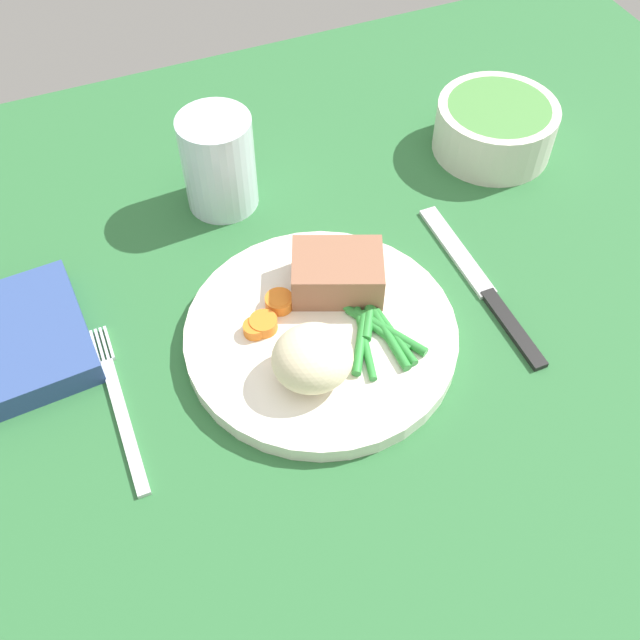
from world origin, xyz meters
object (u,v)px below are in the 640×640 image
water_glass (219,168)px  salad_bowl (495,125)px  napkin (22,340)px  fork (120,406)px  dinner_plate (320,333)px  meat_portion (337,273)px  knife (482,286)px

water_glass → salad_bowl: bearing=-6.2°
salad_bowl → napkin: bearing=-171.0°
fork → water_glass: (15.10, 19.93, 4.04)cm
napkin → fork: bearing=-55.8°
dinner_plate → meat_portion: (3.12, 3.65, 2.58)cm
salad_bowl → knife: bearing=-122.7°
dinner_plate → fork: (-17.47, -0.26, -0.60)cm
dinner_plate → napkin: 25.01cm
salad_bowl → dinner_plate: bearing=-148.1°
fork → salad_bowl: salad_bowl is taller
knife → water_glass: (-18.17, 19.96, 4.04)cm
water_glass → dinner_plate: bearing=-83.2°
water_glass → meat_portion: bearing=-71.1°
dinner_plate → knife: (15.80, -0.29, -0.60)cm
water_glass → napkin: size_ratio=0.76×
napkin → meat_portion: bearing=-10.6°
dinner_plate → meat_portion: 5.45cm
fork → napkin: 10.76cm
water_glass → napkin: 24.04cm
salad_bowl → napkin: size_ratio=0.98×
meat_portion → salad_bowl: salad_bowl is taller
dinner_plate → water_glass: water_glass is taller
meat_portion → fork: meat_portion is taller
knife → water_glass: bearing=132.0°
fork → water_glass: 25.33cm
fork → salad_bowl: size_ratio=1.33×
fork → napkin: (-6.02, 8.86, 1.00)cm
dinner_plate → napkin: bearing=159.9°
meat_portion → water_glass: (-5.49, 16.03, 0.86)cm
napkin → water_glass: bearing=27.7°
water_glass → salad_bowl: water_glass is taller
dinner_plate → fork: dinner_plate is taller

